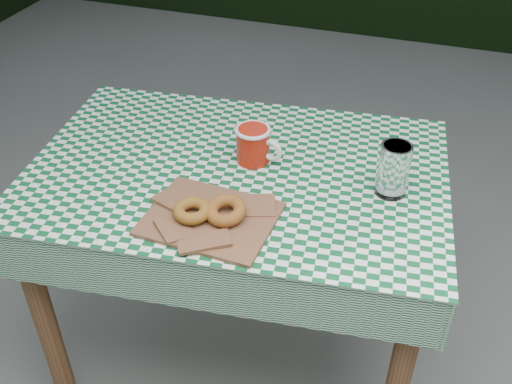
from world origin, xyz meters
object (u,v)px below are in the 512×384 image
(coffee_mug, at_px, (253,145))
(drinking_glass, at_px, (393,170))
(table, at_px, (239,271))
(paper_bag, at_px, (210,218))

(coffee_mug, distance_m, drinking_glass, 0.38)
(table, height_order, drinking_glass, drinking_glass)
(paper_bag, height_order, coffee_mug, coffee_mug)
(paper_bag, height_order, drinking_glass, drinking_glass)
(coffee_mug, xyz_separation_m, drinking_glass, (0.38, -0.03, 0.02))
(table, xyz_separation_m, drinking_glass, (0.41, 0.03, 0.45))
(table, bearing_deg, coffee_mug, 55.52)
(paper_bag, bearing_deg, drinking_glass, 32.32)
(coffee_mug, bearing_deg, table, -107.27)
(table, relative_size, drinking_glass, 7.77)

